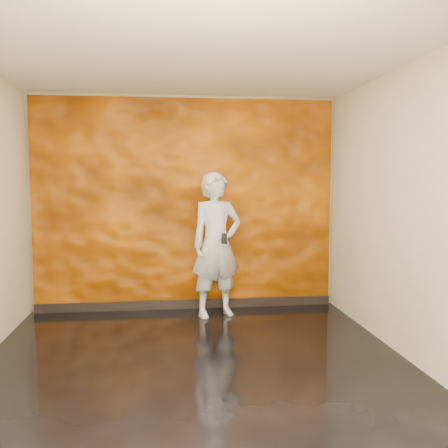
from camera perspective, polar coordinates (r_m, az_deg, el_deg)
room at (r=4.61m, az=-3.31°, el=1.22°), size 4.02×4.02×2.81m
feature_wall at (r=6.56m, az=-4.40°, el=2.22°), size 3.90×0.06×2.75m
baseboard at (r=6.72m, az=-4.31°, el=-9.11°), size 3.90×0.04×0.12m
man at (r=6.21m, az=-0.86°, el=-2.38°), size 0.76×0.61×1.80m
phone at (r=5.94m, az=0.04°, el=-1.69°), size 0.07×0.02×0.13m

